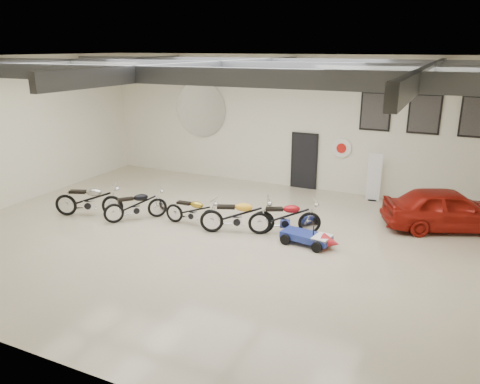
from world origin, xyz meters
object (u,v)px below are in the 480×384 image
at_px(motorcycle_red, 285,217).
at_px(go_kart, 311,235).
at_px(motorcycle_black, 136,205).
at_px(motorcycle_yellow, 237,215).
at_px(motorcycle_gold, 192,210).
at_px(motorcycle_silver, 89,199).
at_px(vintage_car, 448,209).
at_px(banner_stand, 374,176).

height_order(motorcycle_red, go_kart, motorcycle_red).
bearing_deg(motorcycle_black, motorcycle_yellow, -41.34).
bearing_deg(motorcycle_gold, motorcycle_silver, -169.66).
xyz_separation_m(motorcycle_black, vintage_car, (8.91, 3.31, 0.13)).
relative_size(banner_stand, motorcycle_red, 0.85).
height_order(motorcycle_gold, motorcycle_yellow, motorcycle_yellow).
distance_m(motorcycle_black, motorcycle_yellow, 3.37).
height_order(motorcycle_silver, motorcycle_black, motorcycle_silver).
bearing_deg(motorcycle_red, motorcycle_gold, 164.63).
xyz_separation_m(motorcycle_gold, motorcycle_red, (2.80, 0.52, 0.07)).
height_order(motorcycle_silver, vintage_car, vintage_car).
relative_size(motorcycle_silver, motorcycle_red, 1.06).
xyz_separation_m(motorcycle_silver, motorcycle_yellow, (4.93, 0.73, -0.01)).
height_order(banner_stand, motorcycle_red, banner_stand).
bearing_deg(motorcycle_black, motorcycle_gold, -36.66).
bearing_deg(vintage_car, motorcycle_red, 96.56).
distance_m(motorcycle_red, vintage_car, 4.91).
bearing_deg(banner_stand, vintage_car, -45.60).
distance_m(banner_stand, motorcycle_red, 4.67).
relative_size(motorcycle_silver, vintage_car, 0.59).
relative_size(motorcycle_silver, motorcycle_gold, 1.20).
bearing_deg(motorcycle_black, motorcycle_silver, 144.57).
relative_size(motorcycle_red, vintage_car, 0.56).
relative_size(motorcycle_yellow, vintage_car, 0.57).
bearing_deg(motorcycle_gold, motorcycle_black, -170.23).
distance_m(motorcycle_black, motorcycle_gold, 1.88).
distance_m(banner_stand, motorcycle_yellow, 5.71).
distance_m(motorcycle_silver, go_kart, 7.21).
height_order(banner_stand, motorcycle_gold, banner_stand).
bearing_deg(vintage_car, motorcycle_yellow, 94.70).
distance_m(banner_stand, vintage_car, 3.13).
bearing_deg(go_kart, motorcycle_silver, -165.38).
distance_m(motorcycle_black, go_kart, 5.61).
bearing_deg(motorcycle_yellow, motorcycle_gold, 159.12).
xyz_separation_m(banner_stand, motorcycle_yellow, (-3.07, -4.80, -0.33)).
bearing_deg(banner_stand, motorcycle_gold, -142.08).
distance_m(motorcycle_gold, vintage_car, 7.66).
distance_m(motorcycle_black, motorcycle_red, 4.73).
relative_size(banner_stand, motorcycle_yellow, 0.83).
bearing_deg(motorcycle_black, go_kart, -43.79).
height_order(motorcycle_gold, go_kart, motorcycle_gold).
bearing_deg(go_kart, banner_stand, 88.79).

